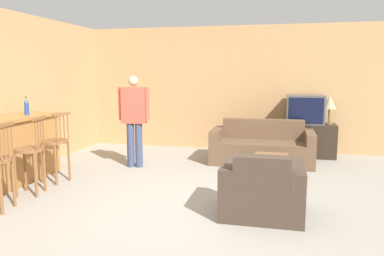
# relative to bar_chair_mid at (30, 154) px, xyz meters

# --- Properties ---
(ground_plane) EXTENTS (24.00, 24.00, 0.00)m
(ground_plane) POSITION_rel_bar_chair_mid_xyz_m (2.19, -0.02, -0.55)
(ground_plane) COLOR gray
(wall_back) EXTENTS (9.40, 0.08, 2.60)m
(wall_back) POSITION_rel_bar_chair_mid_xyz_m (2.19, 3.66, 0.75)
(wall_back) COLOR tan
(wall_back) RESTS_ON ground_plane
(wall_left) EXTENTS (0.08, 8.68, 2.60)m
(wall_left) POSITION_rel_bar_chair_mid_xyz_m (-0.92, 1.32, 0.75)
(wall_left) COLOR tan
(wall_left) RESTS_ON ground_plane
(bar_chair_mid) EXTENTS (0.46, 0.46, 1.06)m
(bar_chair_mid) POSITION_rel_bar_chair_mid_xyz_m (0.00, 0.00, 0.00)
(bar_chair_mid) COLOR brown
(bar_chair_mid) RESTS_ON ground_plane
(bar_chair_far) EXTENTS (0.46, 0.46, 1.06)m
(bar_chair_far) POSITION_rel_bar_chair_mid_xyz_m (-0.00, 0.59, 0.00)
(bar_chair_far) COLOR brown
(bar_chair_far) RESTS_ON ground_plane
(couch_far) EXTENTS (1.82, 0.85, 0.77)m
(couch_far) POSITION_rel_bar_chair_mid_xyz_m (2.95, 2.53, -0.27)
(couch_far) COLOR brown
(couch_far) RESTS_ON ground_plane
(armchair_near) EXTENTS (0.93, 0.80, 0.75)m
(armchair_near) POSITION_rel_bar_chair_mid_xyz_m (3.08, -0.05, -0.27)
(armchair_near) COLOR #423328
(armchair_near) RESTS_ON ground_plane
(coffee_table) EXTENTS (0.52, 1.02, 0.36)m
(coffee_table) POSITION_rel_bar_chair_mid_xyz_m (3.15, 1.28, -0.24)
(coffee_table) COLOR brown
(coffee_table) RESTS_ON ground_plane
(tv_unit) EXTENTS (1.19, 0.54, 0.65)m
(tv_unit) POSITION_rel_bar_chair_mid_xyz_m (3.73, 3.29, -0.23)
(tv_unit) COLOR #2D2319
(tv_unit) RESTS_ON ground_plane
(tv) EXTENTS (0.71, 0.52, 0.56)m
(tv) POSITION_rel_bar_chair_mid_xyz_m (3.73, 3.29, 0.38)
(tv) COLOR #4C4C4C
(tv) RESTS_ON tv_unit
(bottle) EXTENTS (0.07, 0.07, 0.28)m
(bottle) POSITION_rel_bar_chair_mid_xyz_m (-0.55, 0.71, 0.57)
(bottle) COLOR #234293
(bottle) RESTS_ON bar_counter
(book_on_table) EXTENTS (0.18, 0.14, 0.02)m
(book_on_table) POSITION_rel_bar_chair_mid_xyz_m (3.14, 1.14, -0.18)
(book_on_table) COLOR navy
(book_on_table) RESTS_ON coffee_table
(table_lamp) EXTENTS (0.25, 0.25, 0.55)m
(table_lamp) POSITION_rel_bar_chair_mid_xyz_m (4.17, 3.29, 0.51)
(table_lamp) COLOR brown
(table_lamp) RESTS_ON tv_unit
(person_by_window) EXTENTS (0.53, 0.23, 1.58)m
(person_by_window) POSITION_rel_bar_chair_mid_xyz_m (0.80, 1.72, 0.35)
(person_by_window) COLOR #384260
(person_by_window) RESTS_ON ground_plane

